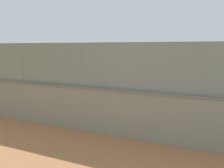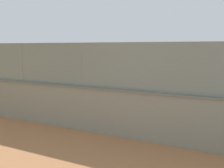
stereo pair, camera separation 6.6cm
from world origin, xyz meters
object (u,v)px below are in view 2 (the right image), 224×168
object	(u,v)px
sports_ball	(164,108)
player_foreground_swinging	(145,87)
player_crossing_court	(83,90)
spare_ball_by_wall	(12,106)
player_baseline_waiting	(203,87)

from	to	relation	value
sports_ball	player_foreground_swinging	bearing A→B (deg)	-30.22
player_crossing_court	spare_ball_by_wall	xyz separation A→B (m)	(3.36, 2.24, -0.86)
player_foreground_swinging	sports_ball	distance (m)	1.82
player_baseline_waiting	player_crossing_court	distance (m)	7.78
player_foreground_swinging	player_baseline_waiting	xyz separation A→B (m)	(-3.12, -2.55, -0.13)
player_crossing_court	sports_ball	world-z (taller)	player_crossing_court
player_baseline_waiting	spare_ball_by_wall	bearing A→B (deg)	34.74
spare_ball_by_wall	player_foreground_swinging	bearing A→B (deg)	-147.62
player_foreground_swinging	player_baseline_waiting	distance (m)	4.03
player_foreground_swinging	player_baseline_waiting	bearing A→B (deg)	-140.67
player_foreground_swinging	player_baseline_waiting	world-z (taller)	player_foreground_swinging
player_baseline_waiting	sports_ball	size ratio (longest dim) A/B	8.90
player_crossing_court	spare_ball_by_wall	bearing A→B (deg)	33.75
sports_ball	player_baseline_waiting	bearing A→B (deg)	-118.04
player_crossing_court	spare_ball_by_wall	size ratio (longest dim) A/B	9.08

